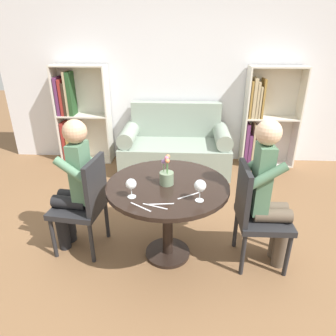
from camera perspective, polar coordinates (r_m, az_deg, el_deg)
name	(u,v)px	position (r m, az deg, el deg)	size (l,w,h in m)	color
ground_plane	(168,254)	(2.84, -0.06, -16.01)	(16.00, 16.00, 0.00)	brown
back_wall	(177,70)	(4.50, 1.70, 18.20)	(5.20, 0.05, 2.70)	silver
round_table	(168,198)	(2.50, -0.06, -5.71)	(1.00, 1.00, 0.72)	black
couch	(175,148)	(4.33, 1.36, 3.77)	(1.52, 0.80, 0.92)	gray
bookshelf_left	(77,117)	(4.74, -16.89, 9.23)	(0.77, 0.28, 1.43)	silver
bookshelf_right	(263,123)	(4.62, 17.58, 8.10)	(0.77, 0.28, 1.43)	silver
chair_left	(85,201)	(2.73, -15.51, -6.16)	(0.47, 0.47, 0.90)	#232326
chair_right	(255,212)	(2.59, 16.32, -8.05)	(0.43, 0.43, 0.90)	#232326
person_left	(74,185)	(2.70, -17.55, -3.06)	(0.44, 0.37, 1.23)	black
person_right	(269,194)	(2.53, 18.74, -4.68)	(0.42, 0.34, 1.28)	brown
wine_glass_left	(131,185)	(2.22, -7.04, -3.16)	(0.08, 0.08, 0.15)	white
wine_glass_right	(200,186)	(2.16, 6.13, -3.45)	(0.09, 0.09, 0.17)	white
flower_vase	(167,176)	(2.40, -0.28, -1.53)	(0.11, 0.11, 0.25)	gray
knife_left_setting	(141,207)	(2.14, -5.24, -7.39)	(0.16, 0.12, 0.00)	silver
fork_left_setting	(188,196)	(2.27, 3.92, -5.29)	(0.16, 0.11, 0.00)	silver
knife_right_setting	(161,204)	(2.16, -1.38, -6.87)	(0.19, 0.03, 0.00)	silver
fork_right_setting	(155,206)	(2.14, -2.49, -7.30)	(0.18, 0.07, 0.00)	silver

